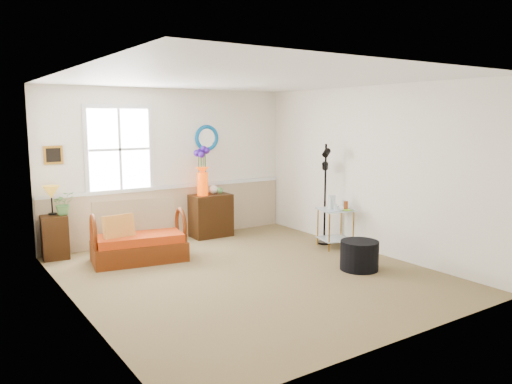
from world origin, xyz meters
TOP-DOWN VIEW (x-y plane):
  - floor at (0.00, 0.00)m, footprint 4.50×5.00m
  - ceiling at (0.00, 0.00)m, footprint 4.50×5.00m
  - walls at (0.00, 0.00)m, footprint 4.51×5.01m
  - wainscot at (0.00, 2.48)m, footprint 4.46×0.02m
  - chair_rail at (0.00, 2.47)m, footprint 4.46×0.04m
  - window at (-0.90, 2.47)m, footprint 1.14×0.06m
  - picture at (-1.92, 2.48)m, footprint 0.28×0.03m
  - mirror at (0.70, 2.48)m, footprint 0.47×0.07m
  - loveseat at (-0.99, 1.49)m, footprint 1.44×0.97m
  - throw_pillow at (-1.29, 1.46)m, footprint 0.45×0.14m
  - lamp_stand at (-2.00, 2.30)m, footprint 0.41×0.41m
  - table_lamp at (-2.01, 2.32)m, footprint 0.25×0.25m
  - potted_plant at (-1.86, 2.28)m, footprint 0.35×0.38m
  - cabinet at (0.64, 2.26)m, footprint 0.72×0.47m
  - flower_vase at (0.48, 2.23)m, footprint 0.30×0.30m
  - side_table at (1.95, 0.42)m, footprint 0.62×0.62m
  - tabletop_items at (1.98, 0.38)m, footprint 0.42×0.42m
  - floor_lamp at (1.98, 0.72)m, footprint 0.32×0.32m
  - ottoman at (1.40, -0.67)m, footprint 0.60×0.60m

SIDE VIEW (x-z plane):
  - floor at x=0.00m, z-range -0.01..0.01m
  - ottoman at x=1.40m, z-range 0.00..0.41m
  - side_table at x=1.95m, z-range 0.00..0.64m
  - lamp_stand at x=-2.00m, z-range 0.00..0.66m
  - cabinet at x=0.64m, z-range 0.00..0.76m
  - loveseat at x=-0.99m, z-range 0.00..0.87m
  - wainscot at x=0.00m, z-range 0.00..0.90m
  - throw_pillow at x=-1.29m, z-range 0.28..0.73m
  - tabletop_items at x=1.98m, z-range 0.64..0.87m
  - potted_plant at x=-1.86m, z-range 0.66..0.93m
  - floor_lamp at x=1.98m, z-range 0.00..1.68m
  - table_lamp at x=-2.01m, z-range 0.66..1.11m
  - chair_rail at x=0.00m, z-range 0.89..0.95m
  - flower_vase at x=0.48m, z-range 0.76..1.59m
  - walls at x=0.00m, z-range 0.00..2.60m
  - picture at x=-1.92m, z-range 1.41..1.69m
  - window at x=-0.90m, z-range 0.88..2.32m
  - mirror at x=0.70m, z-range 1.51..1.99m
  - ceiling at x=0.00m, z-range 2.60..2.60m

